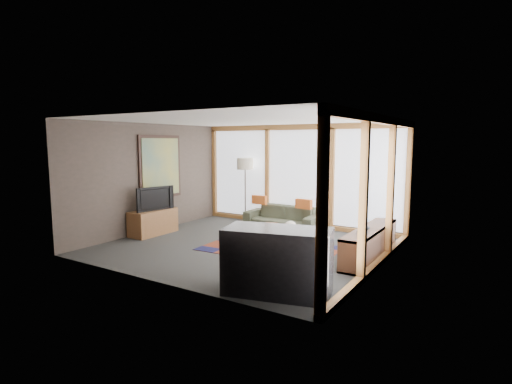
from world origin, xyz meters
The scene contains 17 objects.
ground centered at (0.00, 0.00, 0.00)m, with size 5.50×5.50×0.00m, color #282826.
room_envelope centered at (0.49, 0.56, 1.54)m, with size 5.52×5.02×2.62m.
rug centered at (0.51, 0.12, 0.01)m, with size 2.64×1.70×0.01m, color maroon.
sofa centered at (-0.19, 1.95, 0.28)m, with size 1.93×0.75×0.56m, color #3B412E.
pillow_left centered at (-0.86, 1.94, 0.67)m, with size 0.41×0.12×0.22m, color #BE5620.
pillow_right centered at (0.42, 1.90, 0.68)m, with size 0.42×0.13×0.23m, color #BE5620.
floor_lamp centered at (-1.42, 2.12, 0.87)m, with size 0.44×0.44×1.74m, color #302016, non-canonical shape.
coffee_table centered at (0.82, 0.24, 0.19)m, with size 1.15×0.57×0.38m, color #372216, non-canonical shape.
book_stack centered at (0.45, 0.21, 0.44)m, with size 0.26×0.32×0.11m, color #975036.
vase centered at (0.90, 0.26, 0.49)m, with size 0.24×0.24×0.21m, color beige.
bookshelf centered at (2.43, 0.51, 0.29)m, with size 0.42×2.29×0.57m, color #372216, non-canonical shape.
bowl_a centered at (2.46, -0.06, 0.62)m, with size 0.19×0.19×0.10m, color black.
bowl_b centered at (2.39, 0.35, 0.61)m, with size 0.16×0.16×0.08m, color black.
shelf_picture centered at (2.56, 1.22, 0.77)m, with size 0.04×0.30×0.40m, color black.
tv_console centered at (-2.46, -0.23, 0.29)m, with size 0.49×1.17×0.58m, color brown.
television centered at (-2.43, -0.24, 0.86)m, with size 0.96×0.13×0.55m, color black.
bar_counter centered at (1.82, -1.92, 0.48)m, with size 1.50×0.70×0.95m, color black.
Camera 1 is at (4.47, -6.75, 2.17)m, focal length 28.00 mm.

